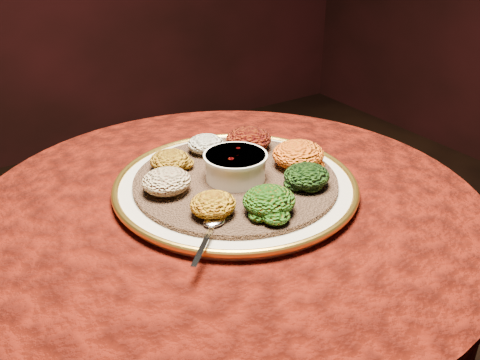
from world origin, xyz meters
TOP-DOWN VIEW (x-y plane):
  - table at (0.00, 0.00)m, footprint 0.96×0.96m
  - platter at (0.03, 0.03)m, footprint 0.57×0.57m
  - injera at (0.03, 0.03)m, footprint 0.46×0.46m
  - stew_bowl at (0.03, 0.03)m, footprint 0.12×0.12m
  - spoon at (-0.09, -0.10)m, footprint 0.11×0.11m
  - portion_ayib at (0.04, 0.16)m, footprint 0.08×0.07m
  - portion_kitfo at (0.13, 0.13)m, footprint 0.10×0.09m
  - portion_tikil at (0.17, 0.01)m, footprint 0.10×0.10m
  - portion_gomen at (0.13, -0.07)m, footprint 0.09×0.08m
  - portion_mixveg at (0.01, -0.10)m, footprint 0.09×0.09m
  - portion_kik at (-0.07, -0.06)m, footprint 0.08×0.08m
  - portion_timatim at (-0.10, 0.05)m, footprint 0.09×0.09m
  - portion_shiro at (-0.05, 0.13)m, footprint 0.08×0.08m

SIDE VIEW (x-z plane):
  - table at x=0.00m, z-range 0.19..0.92m
  - platter at x=0.03m, z-range 0.73..0.76m
  - injera at x=0.03m, z-range 0.75..0.76m
  - spoon at x=-0.09m, z-range 0.76..0.77m
  - portion_ayib at x=0.04m, z-range 0.76..0.80m
  - portion_shiro at x=-0.05m, z-range 0.76..0.80m
  - portion_kik at x=-0.07m, z-range 0.76..0.80m
  - portion_gomen at x=0.13m, z-range 0.76..0.80m
  - portion_timatim at x=-0.10m, z-range 0.76..0.81m
  - portion_mixveg at x=0.01m, z-range 0.76..0.81m
  - portion_kitfo at x=0.13m, z-range 0.76..0.81m
  - portion_tikil at x=0.17m, z-range 0.76..0.81m
  - stew_bowl at x=0.03m, z-range 0.77..0.82m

